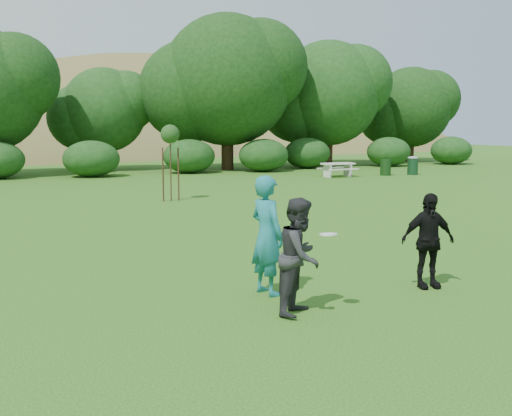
{
  "coord_description": "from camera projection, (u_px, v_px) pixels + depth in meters",
  "views": [
    {
      "loc": [
        -5.85,
        -9.19,
        2.88
      ],
      "look_at": [
        0.0,
        3.0,
        1.1
      ],
      "focal_mm": 45.0,
      "sensor_mm": 36.0,
      "label": 1
    }
  ],
  "objects": [
    {
      "name": "ground",
      "position": [
        331.0,
        291.0,
        11.1
      ],
      "size": [
        120.0,
        120.0,
        0.0
      ],
      "primitive_type": "plane",
      "color": "#19470C",
      "rests_on": "ground"
    },
    {
      "name": "player_teal",
      "position": [
        267.0,
        235.0,
        10.81
      ],
      "size": [
        0.62,
        0.82,
        2.03
      ],
      "primitive_type": "imported",
      "rotation": [
        0.0,
        0.0,
        1.76
      ],
      "color": "#1A6E76",
      "rests_on": "ground"
    },
    {
      "name": "player_grey",
      "position": [
        300.0,
        256.0,
        9.71
      ],
      "size": [
        1.1,
        1.08,
        1.78
      ],
      "primitive_type": "imported",
      "rotation": [
        0.0,
        0.0,
        0.71
      ],
      "color": "#28282B",
      "rests_on": "ground"
    },
    {
      "name": "player_black",
      "position": [
        428.0,
        241.0,
        11.26
      ],
      "size": [
        1.05,
        0.62,
        1.69
      ],
      "primitive_type": "imported",
      "rotation": [
        0.0,
        0.0,
        -0.22
      ],
      "color": "black",
      "rests_on": "ground"
    },
    {
      "name": "trash_can_near",
      "position": [
        386.0,
        167.0,
        35.85
      ],
      "size": [
        0.6,
        0.6,
        0.9
      ],
      "primitive_type": "cylinder",
      "color": "#163513",
      "rests_on": "ground"
    },
    {
      "name": "frisbee",
      "position": [
        328.0,
        234.0,
        9.61
      ],
      "size": [
        0.27,
        0.27,
        0.04
      ],
      "color": "white",
      "rests_on": "ground"
    },
    {
      "name": "sapling",
      "position": [
        170.0,
        136.0,
        23.76
      ],
      "size": [
        0.7,
        0.7,
        2.85
      ],
      "color": "#3D2417",
      "rests_on": "ground"
    },
    {
      "name": "picnic_table",
      "position": [
        338.0,
        167.0,
        34.91
      ],
      "size": [
        1.8,
        1.48,
        0.76
      ],
      "color": "beige",
      "rests_on": "ground"
    },
    {
      "name": "trash_can_lidded",
      "position": [
        413.0,
        165.0,
        36.34
      ],
      "size": [
        0.6,
        0.6,
        1.05
      ],
      "color": "#13351C",
      "rests_on": "ground"
    },
    {
      "name": "hillside",
      "position": [
        5.0,
        254.0,
        73.61
      ],
      "size": [
        150.0,
        72.0,
        52.0
      ],
      "color": "olive",
      "rests_on": "ground"
    },
    {
      "name": "tree_row",
      "position": [
        116.0,
        89.0,
        37.49
      ],
      "size": [
        53.92,
        10.38,
        9.62
      ],
      "color": "#3A2616",
      "rests_on": "ground"
    }
  ]
}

